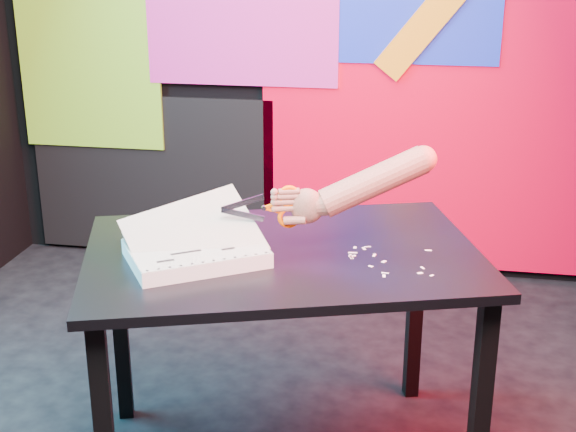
# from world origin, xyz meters

# --- Properties ---
(room) EXTENTS (3.01, 3.01, 2.71)m
(room) POSITION_xyz_m (0.00, 0.00, 1.35)
(room) COLOR black
(room) RESTS_ON ground
(backdrop) EXTENTS (2.88, 0.05, 2.08)m
(backdrop) POSITION_xyz_m (0.06, 1.46, 0.96)
(backdrop) COLOR #F00027
(backdrop) RESTS_ON ground
(work_table) EXTENTS (1.37, 1.11, 0.75)m
(work_table) POSITION_xyz_m (0.25, -0.18, 0.66)
(work_table) COLOR black
(work_table) RESTS_ON ground
(printout_stack) EXTENTS (0.47, 0.44, 0.20)m
(printout_stack) POSITION_xyz_m (0.02, -0.30, 0.78)
(printout_stack) COLOR white
(printout_stack) RESTS_ON work_table
(scissors) EXTENTS (0.23, 0.08, 0.13)m
(scissors) POSITION_xyz_m (0.26, -0.18, 0.89)
(scissors) COLOR #9FA5BD
(scissors) RESTS_ON printout_stack
(hand_forearm) EXTENTS (0.47, 0.19, 0.23)m
(hand_forearm) POSITION_xyz_m (0.48, -0.11, 0.95)
(hand_forearm) COLOR #AB6353
(hand_forearm) RESTS_ON work_table
(paper_clippings) EXTENTS (0.26, 0.23, 0.00)m
(paper_clippings) POSITION_xyz_m (0.54, -0.20, 0.75)
(paper_clippings) COLOR white
(paper_clippings) RESTS_ON work_table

